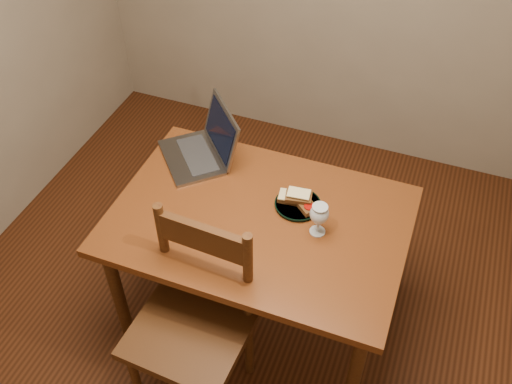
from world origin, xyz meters
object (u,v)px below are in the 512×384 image
(milk_glass, at_px, (319,219))
(laptop, at_px, (205,145))
(plate, at_px, (298,205))
(table, at_px, (259,230))
(chair, at_px, (191,319))

(milk_glass, bearing_deg, laptop, 156.22)
(milk_glass, relative_size, laptop, 0.33)
(plate, bearing_deg, laptop, 161.94)
(plate, distance_m, milk_glass, 0.19)
(table, relative_size, plate, 6.19)
(table, xyz_separation_m, chair, (-0.12, -0.47, -0.10))
(plate, height_order, milk_glass, milk_glass)
(table, height_order, plate, plate)
(chair, height_order, laptop, laptop)
(chair, relative_size, laptop, 1.06)
(table, xyz_separation_m, plate, (0.14, 0.13, 0.09))
(chair, bearing_deg, milk_glass, 54.26)
(plate, distance_m, laptop, 0.56)
(chair, xyz_separation_m, laptop, (-0.27, 0.77, 0.26))
(table, relative_size, laptop, 2.72)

